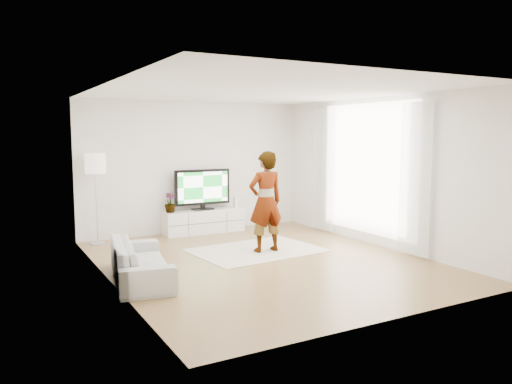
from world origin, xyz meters
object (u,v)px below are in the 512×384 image
television (203,188)px  rug (257,250)px  sofa (141,260)px  media_console (203,221)px  floor_lamp (95,167)px  player (266,202)px

television → rug: television is taller
television → sofa: television is taller
rug → sofa: size_ratio=1.17×
rug → television: bearing=95.0°
media_console → floor_lamp: size_ratio=1.00×
sofa → floor_lamp: floor_lamp is taller
rug → player: (0.10, -0.15, 0.91)m
rug → sofa: sofa is taller
player → floor_lamp: (-2.51, 2.12, 0.57)m
media_console → rug: (0.18, -2.04, -0.24)m
media_console → sofa: 3.55m
media_console → player: size_ratio=0.97×
media_console → sofa: bearing=-127.8°
rug → floor_lamp: bearing=140.7°
television → media_console: bearing=-90.0°
player → floor_lamp: bearing=-39.1°
rug → floor_lamp: size_ratio=1.29×
television → sofa: 3.63m
television → sofa: size_ratio=0.65×
rug → sofa: bearing=-162.0°
media_console → floor_lamp: (-2.23, -0.06, 1.23)m
television → player: bearing=-82.8°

